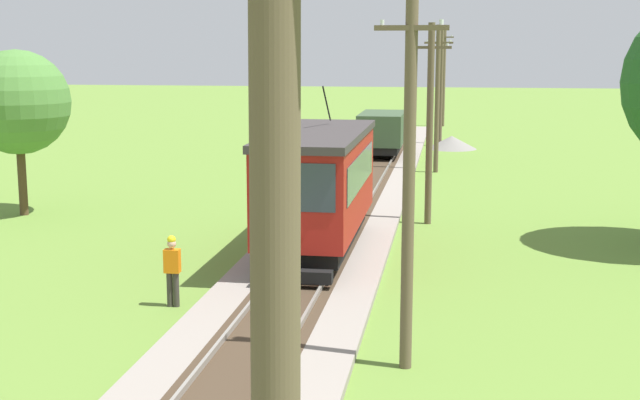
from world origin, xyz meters
The scene contains 10 objects.
red_tram centered at (0.00, 17.97, 2.19)m, with size 2.60×8.54×4.79m.
freight_car centered at (0.00, 41.16, 1.56)m, with size 2.40×5.20×2.31m.
utility_pole_near_tram centered at (3.12, 9.21, 3.87)m, with size 1.40×0.41×7.54m.
utility_pole_mid centered at (3.12, 23.41, 3.65)m, with size 1.40×0.34×7.11m.
utility_pole_far centered at (3.12, 36.43, 3.77)m, with size 1.40×0.43×7.35m.
utility_pole_distant centered at (3.12, 48.34, 3.81)m, with size 1.40×0.25×7.42m.
utility_pole_horizon centered at (3.12, 62.57, 4.08)m, with size 1.40×0.45×7.97m.
gravel_pile centered at (3.88, 46.95, 0.40)m, with size 3.10×3.10×0.80m, color gray.
track_worker centered at (-2.74, 12.36, 0.98)m, with size 0.39×0.25×1.78m.
tree_left_near centered at (-12.05, 22.79, 4.24)m, with size 3.88×3.88×6.19m.
Camera 1 is at (3.93, -7.31, 6.29)m, focal length 48.59 mm.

